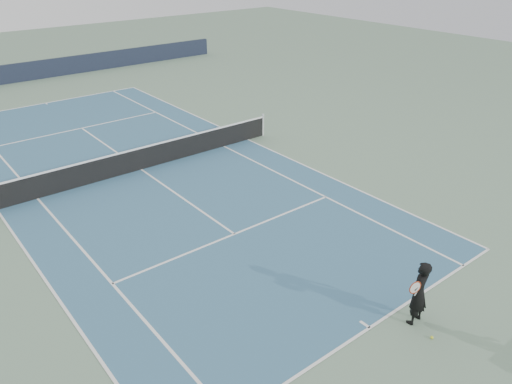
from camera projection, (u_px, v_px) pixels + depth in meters
ground at (141, 170)px, 20.28m from camera, size 80.00×80.00×0.00m
court_surface at (141, 170)px, 20.27m from camera, size 10.97×23.77×0.01m
tennis_net at (140, 158)px, 20.05m from camera, size 12.90×0.10×1.07m
windscreen_far at (14, 73)px, 32.49m from camera, size 30.00×0.25×1.20m
tennis_player at (419, 293)px, 11.82m from camera, size 0.80×0.53×1.71m
tennis_ball at (432, 337)px, 11.65m from camera, size 0.07×0.07×0.07m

